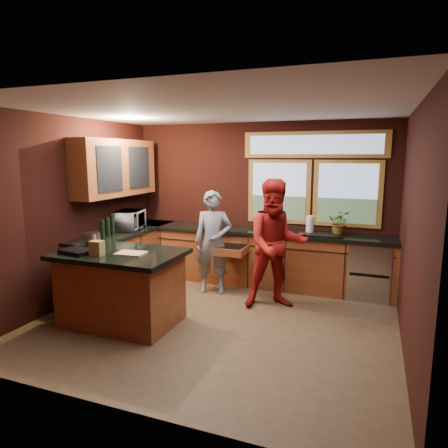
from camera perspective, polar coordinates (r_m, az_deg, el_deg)
The scene contains 14 objects.
floor at distance 5.40m, azimuth -1.19°, elevation -13.71°, with size 4.50×4.50×0.00m, color brown.
room_shell at distance 5.50m, azimuth -5.80°, elevation 6.07°, with size 4.52×4.02×2.71m.
back_counter at distance 6.71m, azimuth 5.82°, elevation -4.81°, with size 4.50×0.64×0.93m.
left_counter at distance 6.85m, azimuth -13.84°, elevation -4.74°, with size 0.64×2.30×0.93m.
island at distance 5.36m, azimuth -14.45°, elevation -8.72°, with size 1.55×1.05×0.95m.
person_grey at distance 6.25m, azimuth -1.58°, elevation -2.61°, with size 0.59×0.39×1.62m, color slate.
person_red at distance 5.67m, azimuth 7.47°, elevation -2.86°, with size 0.89×0.69×1.83m, color maroon.
microwave at distance 6.79m, azimuth -13.36°, elevation 0.53°, with size 0.58×0.39×0.32m, color #999999.
potted_plant at distance 6.44m, azimuth 16.23°, elevation 0.18°, with size 0.34×0.30×0.38m, color #999999.
paper_towel at distance 6.45m, azimuth 12.18°, elevation -0.08°, with size 0.12×0.12×0.28m, color silver.
cutting_board at distance 5.08m, azimuth -13.15°, elevation -4.10°, with size 0.35×0.25×0.02m, color tan.
stock_pot at distance 5.66m, azimuth -18.39°, elevation -2.09°, with size 0.24×0.24×0.18m, color #B2B2B7.
paper_bag at distance 5.11m, azimuth -17.71°, elevation -3.31°, with size 0.15×0.12×0.18m, color brown.
black_tray at distance 5.31m, azimuth -20.22°, elevation -3.68°, with size 0.40×0.28×0.05m, color black.
Camera 1 is at (1.85, -4.59, 2.15)m, focal length 32.00 mm.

